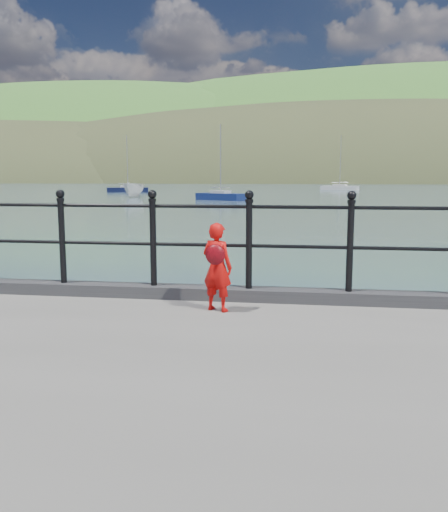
% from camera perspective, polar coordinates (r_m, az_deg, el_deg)
% --- Properties ---
extents(ground, '(600.00, 600.00, 0.00)m').
position_cam_1_polar(ground, '(7.21, -2.18, -11.98)').
color(ground, '#2D4251').
rests_on(ground, ground).
extents(kerb, '(60.00, 0.30, 0.15)m').
position_cam_1_polar(kerb, '(6.77, -2.46, -3.86)').
color(kerb, '#28282B').
rests_on(kerb, quay).
extents(railing, '(18.11, 0.11, 1.20)m').
position_cam_1_polar(railing, '(6.65, -2.50, 2.46)').
color(railing, black).
rests_on(railing, kerb).
extents(far_shore, '(830.00, 200.00, 156.00)m').
position_cam_1_polar(far_shore, '(250.09, 17.01, 2.37)').
color(far_shore, '#333A21').
rests_on(far_shore, ground).
extents(child, '(0.43, 0.37, 1.00)m').
position_cam_1_polar(child, '(6.07, -0.74, -1.10)').
color(child, red).
rests_on(child, quay).
extents(launch_white, '(1.85, 4.49, 1.71)m').
position_cam_1_polar(launch_white, '(63.02, -9.46, 6.87)').
color(launch_white, silver).
rests_on(launch_white, ground).
extents(sailboat_port, '(5.46, 4.07, 7.80)m').
position_cam_1_polar(sailboat_port, '(55.57, -0.37, 6.25)').
color(sailboat_port, navy).
rests_on(sailboat_port, ground).
extents(sailboat_left, '(6.33, 3.36, 8.61)m').
position_cam_1_polar(sailboat_left, '(83.29, -10.08, 6.87)').
color(sailboat_left, black).
rests_on(sailboat_left, ground).
extents(sailboat_deep, '(6.61, 4.08, 9.37)m').
position_cam_1_polar(sailboat_deep, '(95.78, 12.07, 7.01)').
color(sailboat_deep, silver).
rests_on(sailboat_deep, ground).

